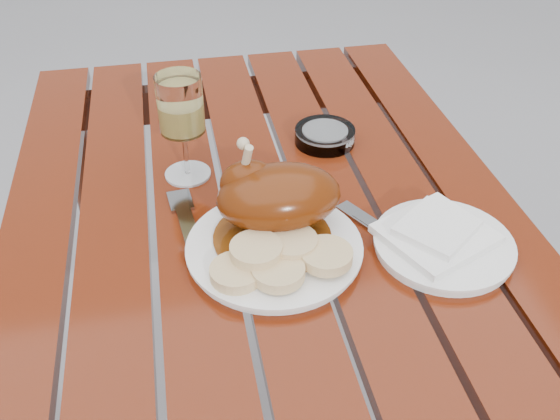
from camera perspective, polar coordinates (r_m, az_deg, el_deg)
The scene contains 10 objects.
table at distance 1.24m, azimuth -1.12°, elevation -14.19°, with size 0.80×1.20×0.75m, color maroon.
dinner_plate at distance 0.90m, azimuth -0.52°, elevation -3.56°, with size 0.25×0.25×0.02m, color white.
roast_duck at distance 0.90m, azimuth -0.54°, elevation 1.24°, with size 0.19×0.18×0.13m.
bread_dumplings at distance 0.84m, azimuth -0.19°, elevation -4.44°, with size 0.20×0.12×0.03m.
wine_glass at distance 1.02m, azimuth -8.86°, elevation 7.39°, with size 0.08×0.08×0.18m, color #D3C060.
side_plate at distance 0.93m, azimuth 14.71°, elevation -3.12°, with size 0.20×0.20×0.02m, color white.
napkin at distance 0.93m, azimuth 14.05°, elevation -2.14°, with size 0.14×0.13×0.01m, color white.
ashtray at distance 1.14m, azimuth 4.12°, elevation 6.80°, with size 0.11×0.11×0.03m, color #B2B7BC.
fork at distance 0.94m, azimuth -8.22°, elevation -2.11°, with size 0.02×0.19×0.01m, color gray.
knife at distance 0.93m, azimuth 11.02°, elevation -3.05°, with size 0.02×0.18×0.01m, color gray.
Camera 1 is at (-0.12, -0.75, 1.35)m, focal length 40.00 mm.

